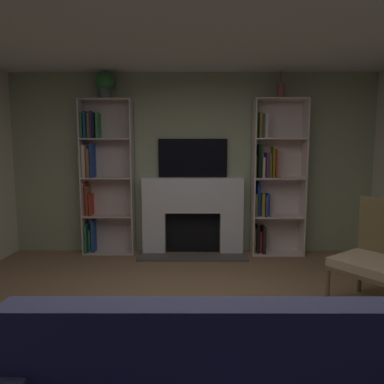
% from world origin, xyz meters
% --- Properties ---
extents(ground_plane, '(6.47, 6.47, 0.00)m').
position_xyz_m(ground_plane, '(0.00, 0.00, 0.00)').
color(ground_plane, '#8D6A4B').
extents(wall_back_accent, '(5.47, 0.06, 2.65)m').
position_xyz_m(wall_back_accent, '(0.00, 2.72, 1.32)').
color(wall_back_accent, '#A0AA84').
rests_on(wall_back_accent, ground_plane).
extents(fireplace, '(1.56, 0.55, 1.13)m').
position_xyz_m(fireplace, '(0.00, 2.57, 0.60)').
color(fireplace, white).
rests_on(fireplace, ground_plane).
extents(tv, '(1.01, 0.06, 0.56)m').
position_xyz_m(tv, '(0.00, 2.66, 1.41)').
color(tv, black).
rests_on(tv, fireplace).
extents(bookshelf_left, '(0.75, 0.26, 2.25)m').
position_xyz_m(bookshelf_left, '(-1.33, 2.60, 1.16)').
color(bookshelf_left, beige).
rests_on(bookshelf_left, ground_plane).
extents(bookshelf_right, '(0.75, 0.31, 2.25)m').
position_xyz_m(bookshelf_right, '(1.15, 2.59, 1.09)').
color(bookshelf_right, silver).
rests_on(bookshelf_right, ground_plane).
extents(potted_plant, '(0.27, 0.27, 0.37)m').
position_xyz_m(potted_plant, '(-1.24, 2.54, 2.45)').
color(potted_plant, '#505B5D').
rests_on(potted_plant, bookshelf_left).
extents(vase_with_flowers, '(0.11, 0.11, 0.38)m').
position_xyz_m(vase_with_flowers, '(1.24, 2.55, 2.37)').
color(vase_with_flowers, '#904543').
rests_on(vase_with_flowers, bookshelf_right).
extents(armchair, '(0.90, 0.91, 1.05)m').
position_xyz_m(armchair, '(1.82, 0.77, 0.52)').
color(armchair, brown).
rests_on(armchair, ground_plane).
extents(coffee_table, '(0.85, 0.55, 0.45)m').
position_xyz_m(coffee_table, '(0.11, -0.50, 0.39)').
color(coffee_table, brown).
rests_on(coffee_table, ground_plane).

